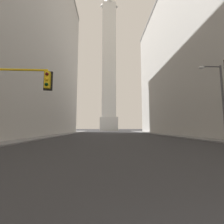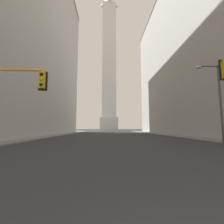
# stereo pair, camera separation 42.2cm
# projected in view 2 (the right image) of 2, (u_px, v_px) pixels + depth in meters

# --- Properties ---
(sidewalk_left) EXTENTS (5.00, 90.00, 0.15)m
(sidewalk_left) POSITION_uv_depth(u_px,v_px,m) (42.00, 136.00, 26.34)
(sidewalk_left) COLOR slate
(sidewalk_left) RESTS_ON ground_plane
(sidewalk_right) EXTENTS (5.00, 90.00, 0.15)m
(sidewalk_right) POSITION_uv_depth(u_px,v_px,m) (183.00, 136.00, 27.31)
(sidewalk_right) COLOR slate
(sidewalk_right) RESTS_ON ground_plane
(obelisk) EXTENTS (8.74, 8.74, 75.05)m
(obelisk) POSITION_uv_depth(u_px,v_px,m) (109.00, 62.00, 78.30)
(obelisk) COLOR silver
(obelisk) RESTS_ON ground_plane
(street_lamp) EXTENTS (2.44, 0.36, 8.00)m
(street_lamp) POSITION_uv_depth(u_px,v_px,m) (217.00, 95.00, 15.12)
(street_lamp) COLOR #4C4C51
(street_lamp) RESTS_ON ground_plane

